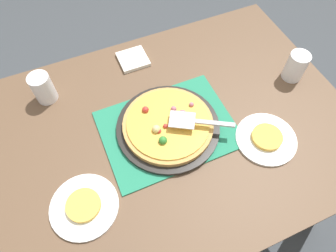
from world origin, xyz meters
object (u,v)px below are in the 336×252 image
at_px(pizza, 168,124).
at_px(cup_far, 296,66).
at_px(plate_far_right, 266,139).
at_px(pizza_server, 196,121).
at_px(plate_near_left, 84,206).
at_px(pizza_pan, 168,127).
at_px(served_slice_left, 83,205).
at_px(cup_near, 43,88).
at_px(served_slice_right, 267,137).
at_px(napkin_stack, 132,60).

height_order(pizza, cup_far, cup_far).
relative_size(plate_far_right, pizza_server, 1.00).
bearing_deg(plate_near_left, pizza, -155.67).
relative_size(pizza, pizza_server, 1.50).
bearing_deg(pizza_pan, plate_far_right, 149.23).
bearing_deg(served_slice_left, cup_near, -87.87).
relative_size(pizza, plate_far_right, 1.50).
relative_size(served_slice_left, cup_far, 0.92).
xyz_separation_m(plate_near_left, served_slice_left, (0.00, 0.00, 0.01)).
distance_m(pizza_pan, pizza_server, 0.11).
height_order(served_slice_right, cup_far, cup_far).
distance_m(plate_near_left, served_slice_right, 0.67).
bearing_deg(cup_far, pizza_server, 9.55).
distance_m(plate_far_right, cup_near, 0.86).
bearing_deg(plate_far_right, cup_near, -36.40).
height_order(plate_far_right, served_slice_left, served_slice_left).
height_order(pizza_pan, plate_far_right, pizza_pan).
distance_m(plate_near_left, plate_far_right, 0.67).
height_order(cup_far, napkin_stack, cup_far).
bearing_deg(pizza_server, pizza_pan, -30.44).
bearing_deg(cup_near, pizza_pan, 139.56).
height_order(cup_far, pizza_server, cup_far).
distance_m(plate_near_left, pizza_server, 0.46).
xyz_separation_m(pizza_pan, pizza_server, (-0.08, 0.05, 0.06)).
xyz_separation_m(pizza_pan, napkin_stack, (0.00, -0.38, -0.01)).
xyz_separation_m(served_slice_right, cup_near, (0.69, -0.51, 0.04)).
distance_m(pizza_pan, plate_near_left, 0.40).
xyz_separation_m(cup_far, pizza_server, (0.49, 0.08, 0.01)).
bearing_deg(plate_near_left, plate_far_right, 178.29).
relative_size(served_slice_left, pizza_server, 0.50).
relative_size(cup_near, pizza_server, 0.55).
bearing_deg(plate_far_right, pizza_pan, -30.77).
relative_size(pizza, served_slice_right, 3.00).
bearing_deg(cup_far, napkin_stack, -30.98).
bearing_deg(pizza_pan, cup_near, -40.44).
relative_size(plate_near_left, napkin_stack, 1.83).
xyz_separation_m(pizza, pizza_server, (-0.08, 0.05, 0.04)).
bearing_deg(pizza, served_slice_right, 149.28).
height_order(pizza_server, napkin_stack, pizza_server).
relative_size(plate_far_right, served_slice_right, 2.00).
distance_m(pizza_pan, pizza, 0.02).
bearing_deg(plate_near_left, pizza_pan, -155.68).
xyz_separation_m(pizza, plate_near_left, (0.36, 0.16, -0.03)).
bearing_deg(cup_far, cup_near, -16.99).
bearing_deg(served_slice_right, served_slice_left, -1.71).
distance_m(plate_far_right, served_slice_right, 0.01).
bearing_deg(plate_far_right, napkin_stack, -60.94).
xyz_separation_m(pizza_pan, plate_near_left, (0.36, 0.16, -0.01)).
xyz_separation_m(plate_far_right, cup_near, (0.69, -0.51, 0.06)).
height_order(pizza_pan, cup_near, cup_near).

